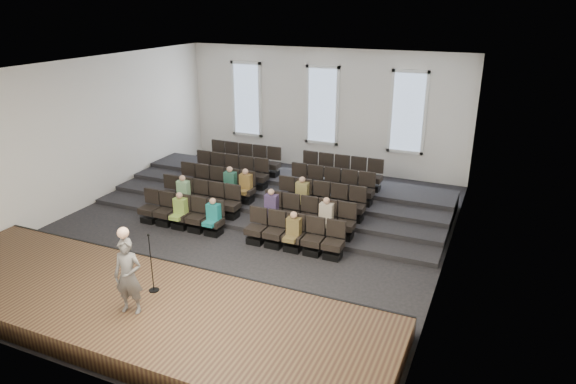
% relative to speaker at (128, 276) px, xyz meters
% --- Properties ---
extents(ground, '(14.00, 14.00, 0.00)m').
position_rel_speaker_xyz_m(ground, '(-0.26, 5.51, -1.35)').
color(ground, black).
rests_on(ground, ground).
extents(ceiling, '(12.00, 14.00, 0.02)m').
position_rel_speaker_xyz_m(ceiling, '(-0.26, 5.51, 3.66)').
color(ceiling, white).
rests_on(ceiling, ground).
extents(wall_back, '(12.00, 0.04, 5.00)m').
position_rel_speaker_xyz_m(wall_back, '(-0.26, 12.53, 1.15)').
color(wall_back, white).
rests_on(wall_back, ground).
extents(wall_front, '(12.00, 0.04, 5.00)m').
position_rel_speaker_xyz_m(wall_front, '(-0.26, -1.51, 1.15)').
color(wall_front, white).
rests_on(wall_front, ground).
extents(wall_left, '(0.04, 14.00, 5.00)m').
position_rel_speaker_xyz_m(wall_left, '(-6.28, 5.51, 1.15)').
color(wall_left, white).
rests_on(wall_left, ground).
extents(wall_right, '(0.04, 14.00, 5.00)m').
position_rel_speaker_xyz_m(wall_right, '(5.76, 5.51, 1.15)').
color(wall_right, white).
rests_on(wall_right, ground).
extents(stage, '(11.80, 3.60, 0.50)m').
position_rel_speaker_xyz_m(stage, '(-0.26, 0.41, -1.10)').
color(stage, '#4F3A21').
rests_on(stage, ground).
extents(stage_lip, '(11.80, 0.06, 0.52)m').
position_rel_speaker_xyz_m(stage_lip, '(-0.26, 2.18, -1.10)').
color(stage_lip, black).
rests_on(stage_lip, ground).
extents(risers, '(11.80, 4.80, 0.60)m').
position_rel_speaker_xyz_m(risers, '(-0.26, 8.68, -1.15)').
color(risers, black).
rests_on(risers, ground).
extents(seating_rows, '(6.80, 4.70, 1.67)m').
position_rel_speaker_xyz_m(seating_rows, '(-0.26, 7.05, -0.67)').
color(seating_rows, black).
rests_on(seating_rows, ground).
extents(windows, '(8.44, 0.10, 3.24)m').
position_rel_speaker_xyz_m(windows, '(-0.26, 12.46, 1.35)').
color(windows, white).
rests_on(windows, wall_back).
extents(audience, '(5.45, 2.64, 1.10)m').
position_rel_speaker_xyz_m(audience, '(-0.34, 5.96, -0.52)').
color(audience, '#87AC45').
rests_on(audience, seating_rows).
extents(speaker, '(0.70, 0.54, 1.70)m').
position_rel_speaker_xyz_m(speaker, '(0.00, 0.00, 0.00)').
color(speaker, '#555351').
rests_on(speaker, stage).
extents(mic_stand, '(0.24, 0.24, 1.44)m').
position_rel_speaker_xyz_m(mic_stand, '(-0.09, 0.86, -0.42)').
color(mic_stand, black).
rests_on(mic_stand, stage).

